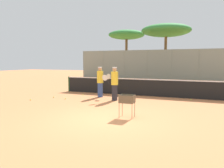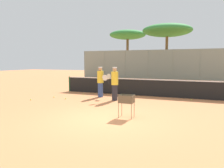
% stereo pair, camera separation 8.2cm
% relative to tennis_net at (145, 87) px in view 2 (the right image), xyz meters
% --- Properties ---
extents(ground_plane, '(80.00, 80.00, 0.00)m').
position_rel_tennis_net_xyz_m(ground_plane, '(0.00, -6.02, -0.56)').
color(ground_plane, '#D37F4C').
extents(tennis_net, '(11.20, 0.10, 1.07)m').
position_rel_tennis_net_xyz_m(tennis_net, '(0.00, 0.00, 0.00)').
color(tennis_net, '#26592D').
rests_on(tennis_net, ground_plane).
extents(back_fence, '(24.22, 0.08, 3.59)m').
position_rel_tennis_net_xyz_m(back_fence, '(-0.00, 13.66, 1.24)').
color(back_fence, gray).
rests_on(back_fence, ground_plane).
extents(tree_1, '(5.59, 5.59, 6.97)m').
position_rel_tennis_net_xyz_m(tree_1, '(-7.63, 19.37, 5.65)').
color(tree_1, brown).
rests_on(tree_1, ground_plane).
extents(tree_2, '(6.25, 6.25, 6.86)m').
position_rel_tennis_net_xyz_m(tree_2, '(-1.06, 15.52, 5.49)').
color(tree_2, brown).
rests_on(tree_2, ground_plane).
extents(player_white_outfit, '(0.94, 0.38, 1.82)m').
position_rel_tennis_net_xyz_m(player_white_outfit, '(-2.38, -1.44, 0.39)').
color(player_white_outfit, '#334C8C').
rests_on(player_white_outfit, ground_plane).
extents(player_red_cap, '(0.79, 0.67, 1.84)m').
position_rel_tennis_net_xyz_m(player_red_cap, '(-1.15, -2.21, 0.40)').
color(player_red_cap, '#26262D').
rests_on(player_red_cap, ground_plane).
extents(ball_cart, '(0.56, 0.41, 0.88)m').
position_rel_tennis_net_xyz_m(ball_cart, '(0.64, -5.49, 0.10)').
color(ball_cart, brown).
rests_on(ball_cart, ground_plane).
extents(tennis_ball_0, '(0.07, 0.07, 0.07)m').
position_rel_tennis_net_xyz_m(tennis_ball_0, '(-5.46, -3.98, -0.53)').
color(tennis_ball_0, '#D1E54C').
rests_on(tennis_ball_0, ground_plane).
extents(tennis_ball_1, '(0.07, 0.07, 0.07)m').
position_rel_tennis_net_xyz_m(tennis_ball_1, '(-0.54, -2.83, -0.53)').
color(tennis_ball_1, '#D1E54C').
rests_on(tennis_ball_1, ground_plane).
extents(tennis_ball_2, '(0.07, 0.07, 0.07)m').
position_rel_tennis_net_xyz_m(tennis_ball_2, '(2.78, -0.56, -0.53)').
color(tennis_ball_2, '#D1E54C').
rests_on(tennis_ball_2, ground_plane).
extents(tennis_ball_3, '(0.07, 0.07, 0.07)m').
position_rel_tennis_net_xyz_m(tennis_ball_3, '(-0.92, -0.31, -0.53)').
color(tennis_ball_3, '#D1E54C').
rests_on(tennis_ball_3, ground_plane).
extents(tennis_ball_4, '(0.07, 0.07, 0.07)m').
position_rel_tennis_net_xyz_m(tennis_ball_4, '(-4.86, -2.71, -0.53)').
color(tennis_ball_4, '#D1E54C').
rests_on(tennis_ball_4, ground_plane).
extents(tennis_ball_5, '(0.07, 0.07, 0.07)m').
position_rel_tennis_net_xyz_m(tennis_ball_5, '(-3.90, -2.91, -0.53)').
color(tennis_ball_5, '#D1E54C').
rests_on(tennis_ball_5, ground_plane).
extents(tennis_ball_6, '(0.07, 0.07, 0.07)m').
position_rel_tennis_net_xyz_m(tennis_ball_6, '(-3.76, -1.11, -0.53)').
color(tennis_ball_6, '#D1E54C').
rests_on(tennis_ball_6, ground_plane).
extents(parked_car, '(4.20, 1.70, 1.60)m').
position_rel_tennis_net_xyz_m(parked_car, '(-3.84, 17.86, 0.10)').
color(parked_car, '#B2B7BC').
rests_on(parked_car, ground_plane).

